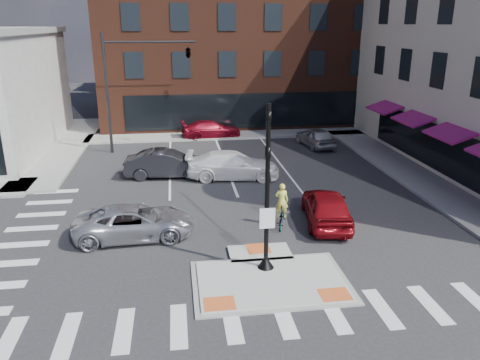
{
  "coord_description": "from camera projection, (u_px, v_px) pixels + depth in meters",
  "views": [
    {
      "loc": [
        -3.02,
        -14.47,
        8.56
      ],
      "look_at": [
        -0.32,
        4.88,
        2.0
      ],
      "focal_mm": 35.0,
      "sensor_mm": 36.0,
      "label": 1
    }
  ],
  "objects": [
    {
      "name": "silver_suv",
      "position": [
        134.0,
        222.0,
        19.49
      ],
      "size": [
        5.07,
        2.54,
        1.38
      ],
      "primitive_type": "imported",
      "rotation": [
        0.0,
        0.0,
        1.62
      ],
      "color": "#BABCC2",
      "rests_on": "ground"
    },
    {
      "name": "bg_car_red",
      "position": [
        211.0,
        129.0,
        36.64
      ],
      "size": [
        4.77,
        2.3,
        1.34
      ],
      "primitive_type": "imported",
      "rotation": [
        0.0,
        0.0,
        1.66
      ],
      "color": "maroon",
      "rests_on": "ground"
    },
    {
      "name": "red_sedan",
      "position": [
        327.0,
        206.0,
        20.9
      ],
      "size": [
        2.53,
        4.83,
        1.57
      ],
      "primitive_type": "imported",
      "rotation": [
        0.0,
        0.0,
        2.99
      ],
      "color": "maroon",
      "rests_on": "ground"
    },
    {
      "name": "white_pickup",
      "position": [
        233.0,
        165.0,
        26.99
      ],
      "size": [
        5.57,
        2.75,
        1.56
      ],
      "primitive_type": "imported",
      "rotation": [
        0.0,
        0.0,
        1.46
      ],
      "color": "white",
      "rests_on": "ground"
    },
    {
      "name": "bg_car_dark",
      "position": [
        167.0,
        164.0,
        27.18
      ],
      "size": [
        4.97,
        2.08,
        1.6
      ],
      "primitive_type": "imported",
      "rotation": [
        0.0,
        0.0,
        1.49
      ],
      "color": "#242429",
      "rests_on": "ground"
    },
    {
      "name": "signal_pole",
      "position": [
        267.0,
        210.0,
        16.33
      ],
      "size": [
        0.6,
        0.6,
        5.98
      ],
      "color": "black",
      "rests_on": "refuge_island"
    },
    {
      "name": "sidewalk_e",
      "position": [
        415.0,
        175.0,
        27.48
      ],
      "size": [
        3.0,
        24.0,
        0.15
      ],
      "primitive_type": "cube",
      "color": "gray",
      "rests_on": "ground"
    },
    {
      "name": "building_n",
      "position": [
        235.0,
        32.0,
        44.65
      ],
      "size": [
        24.4,
        18.4,
        15.5
      ],
      "color": "#4D2418",
      "rests_on": "ground"
    },
    {
      "name": "mast_arm_signal",
      "position": [
        166.0,
        60.0,
        31.17
      ],
      "size": [
        6.1,
        2.24,
        8.0
      ],
      "color": "black",
      "rests_on": "ground"
    },
    {
      "name": "building_far_left",
      "position": [
        165.0,
        51.0,
        63.41
      ],
      "size": [
        10.0,
        12.0,
        10.0
      ],
      "primitive_type": "cube",
      "color": "slate",
      "rests_on": "ground"
    },
    {
      "name": "refuge_island",
      "position": [
        269.0,
        278.0,
        16.45
      ],
      "size": [
        5.4,
        4.65,
        0.13
      ],
      "color": "gray",
      "rests_on": "ground"
    },
    {
      "name": "cyclist",
      "position": [
        281.0,
        212.0,
        20.53
      ],
      "size": [
        0.97,
        1.65,
        2.02
      ],
      "rotation": [
        0.0,
        0.0,
        2.85
      ],
      "color": "#3F3F44",
      "rests_on": "ground"
    },
    {
      "name": "ground",
      "position": [
        268.0,
        276.0,
        16.71
      ],
      "size": [
        120.0,
        120.0,
        0.0
      ],
      "primitive_type": "plane",
      "color": "#28282B",
      "rests_on": "ground"
    },
    {
      "name": "sidewalk_n",
      "position": [
        252.0,
        134.0,
        37.73
      ],
      "size": [
        26.0,
        3.0,
        0.15
      ],
      "primitive_type": "cube",
      "color": "gray",
      "rests_on": "ground"
    },
    {
      "name": "building_far_right",
      "position": [
        257.0,
        42.0,
        66.67
      ],
      "size": [
        12.0,
        12.0,
        12.0
      ],
      "primitive_type": "cube",
      "color": "brown",
      "rests_on": "ground"
    },
    {
      "name": "bg_car_silver",
      "position": [
        315.0,
        137.0,
        34.01
      ],
      "size": [
        2.26,
        4.33,
        1.41
      ],
      "primitive_type": "imported",
      "rotation": [
        0.0,
        0.0,
        3.29
      ],
      "color": "silver",
      "rests_on": "ground"
    }
  ]
}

